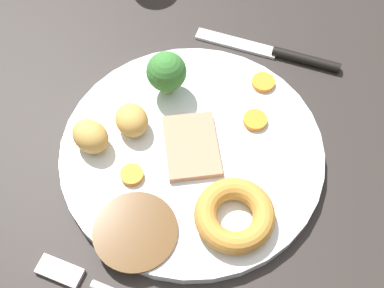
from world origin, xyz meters
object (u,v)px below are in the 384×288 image
at_px(roast_potato_right, 90,136).
at_px(dinner_plate, 192,152).
at_px(yorkshire_pudding, 235,215).
at_px(carrot_coin_side, 132,175).
at_px(meat_slice_main, 191,146).
at_px(broccoli_floret, 166,72).
at_px(knife, 280,53).
at_px(carrot_coin_front, 263,82).
at_px(roast_potato_left, 132,120).
at_px(carrot_coin_back, 255,120).

bearing_deg(roast_potato_right, dinner_plate, -66.94).
xyz_separation_m(yorkshire_pudding, carrot_coin_side, (-0.00, 0.12, -0.01)).
bearing_deg(dinner_plate, carrot_coin_side, 144.15).
height_order(dinner_plate, meat_slice_main, meat_slice_main).
bearing_deg(meat_slice_main, broccoli_floret, 45.49).
bearing_deg(broccoli_floret, meat_slice_main, -134.51).
distance_m(dinner_plate, knife, 0.18).
bearing_deg(carrot_coin_front, roast_potato_left, 138.38).
height_order(carrot_coin_front, knife, carrot_coin_front).
relative_size(carrot_coin_side, knife, 0.13).
bearing_deg(broccoli_floret, carrot_coin_back, -88.31).
relative_size(yorkshire_pudding, roast_potato_right, 1.86).
bearing_deg(meat_slice_main, roast_potato_left, 94.30).
bearing_deg(dinner_plate, roast_potato_left, 93.57).
bearing_deg(carrot_coin_back, carrot_coin_side, 143.24).
relative_size(roast_potato_left, carrot_coin_side, 1.68).
distance_m(yorkshire_pudding, carrot_coin_back, 0.12).
xyz_separation_m(meat_slice_main, carrot_coin_side, (-0.06, 0.04, -0.00)).
relative_size(roast_potato_left, carrot_coin_back, 1.54).
distance_m(yorkshire_pudding, knife, 0.24).
height_order(dinner_plate, yorkshire_pudding, yorkshire_pudding).
xyz_separation_m(carrot_coin_side, knife, (0.24, -0.08, -0.01)).
bearing_deg(meat_slice_main, carrot_coin_back, -38.59).
distance_m(dinner_plate, meat_slice_main, 0.01).
bearing_deg(yorkshire_pudding, roast_potato_right, 85.61).
relative_size(roast_potato_left, carrot_coin_front, 1.52).
xyz_separation_m(yorkshire_pudding, carrot_coin_front, (0.17, 0.04, -0.01)).
distance_m(yorkshire_pudding, roast_potato_left, 0.15).
distance_m(meat_slice_main, carrot_coin_front, 0.12).
xyz_separation_m(dinner_plate, carrot_coin_back, (0.06, -0.05, 0.01)).
distance_m(roast_potato_right, carrot_coin_back, 0.18).
xyz_separation_m(yorkshire_pudding, broccoli_floret, (0.12, 0.13, 0.02)).
relative_size(dinner_plate, carrot_coin_front, 10.63).
bearing_deg(carrot_coin_back, meat_slice_main, 141.41).
relative_size(meat_slice_main, roast_potato_right, 1.83).
bearing_deg(broccoli_floret, roast_potato_right, 158.90).
relative_size(yorkshire_pudding, roast_potato_left, 1.96).
height_order(broccoli_floret, knife, broccoli_floret).
distance_m(yorkshire_pudding, roast_potato_right, 0.17).
relative_size(roast_potato_left, broccoli_floret, 0.73).
height_order(carrot_coin_side, knife, carrot_coin_side).
bearing_deg(broccoli_floret, knife, -39.22).
distance_m(meat_slice_main, carrot_coin_back, 0.08).
distance_m(roast_potato_left, knife, 0.21).
height_order(roast_potato_left, roast_potato_right, roast_potato_right).
bearing_deg(roast_potato_left, dinner_plate, -86.43).
xyz_separation_m(dinner_plate, broccoli_floret, (0.06, 0.06, 0.04)).
bearing_deg(broccoli_floret, yorkshire_pudding, -130.55).
bearing_deg(carrot_coin_side, carrot_coin_front, -24.17).
xyz_separation_m(roast_potato_left, roast_potato_right, (-0.04, 0.03, 0.00)).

